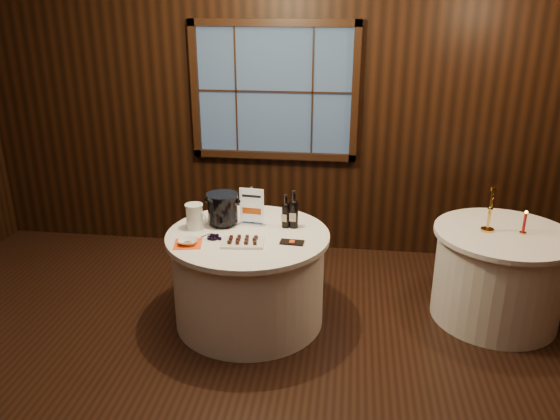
# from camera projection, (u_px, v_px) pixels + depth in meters

# --- Properties ---
(ground) EXTENTS (6.00, 6.00, 0.00)m
(ground) POSITION_uv_depth(u_px,v_px,m) (222.00, 400.00, 3.60)
(ground) COLOR black
(ground) RESTS_ON ground
(back_wall) EXTENTS (6.00, 0.10, 3.00)m
(back_wall) POSITION_uv_depth(u_px,v_px,m) (274.00, 102.00, 5.36)
(back_wall) COLOR black
(back_wall) RESTS_ON ground
(main_table) EXTENTS (1.28, 1.28, 0.77)m
(main_table) POSITION_uv_depth(u_px,v_px,m) (249.00, 277.00, 4.39)
(main_table) COLOR white
(main_table) RESTS_ON ground
(side_table) EXTENTS (1.08, 1.08, 0.77)m
(side_table) POSITION_uv_depth(u_px,v_px,m) (498.00, 275.00, 4.42)
(side_table) COLOR white
(side_table) RESTS_ON ground
(sign_stand) EXTENTS (0.20, 0.11, 0.32)m
(sign_stand) POSITION_uv_depth(u_px,v_px,m) (252.00, 212.00, 4.39)
(sign_stand) COLOR silver
(sign_stand) RESTS_ON main_table
(port_bottle_left) EXTENTS (0.07, 0.08, 0.27)m
(port_bottle_left) POSITION_uv_depth(u_px,v_px,m) (286.00, 213.00, 4.34)
(port_bottle_left) COLOR black
(port_bottle_left) RESTS_ON main_table
(port_bottle_right) EXTENTS (0.07, 0.08, 0.31)m
(port_bottle_right) POSITION_uv_depth(u_px,v_px,m) (294.00, 212.00, 4.33)
(port_bottle_right) COLOR black
(port_bottle_right) RESTS_ON main_table
(ice_bucket) EXTENTS (0.26, 0.26, 0.26)m
(ice_bucket) POSITION_uv_depth(u_px,v_px,m) (223.00, 209.00, 4.38)
(ice_bucket) COLOR black
(ice_bucket) RESTS_ON main_table
(chocolate_plate) EXTENTS (0.34, 0.24, 0.05)m
(chocolate_plate) POSITION_uv_depth(u_px,v_px,m) (243.00, 241.00, 4.07)
(chocolate_plate) COLOR white
(chocolate_plate) RESTS_ON main_table
(chocolate_box) EXTENTS (0.18, 0.10, 0.01)m
(chocolate_box) POSITION_uv_depth(u_px,v_px,m) (292.00, 242.00, 4.08)
(chocolate_box) COLOR black
(chocolate_box) RESTS_ON main_table
(grape_bunch) EXTENTS (0.18, 0.08, 0.04)m
(grape_bunch) POSITION_uv_depth(u_px,v_px,m) (214.00, 237.00, 4.15)
(grape_bunch) COLOR black
(grape_bunch) RESTS_ON main_table
(glass_pitcher) EXTENTS (0.19, 0.14, 0.20)m
(glass_pitcher) POSITION_uv_depth(u_px,v_px,m) (195.00, 216.00, 4.32)
(glass_pitcher) COLOR white
(glass_pitcher) RESTS_ON main_table
(orange_napkin) EXTENTS (0.24, 0.24, 0.00)m
(orange_napkin) POSITION_uv_depth(u_px,v_px,m) (188.00, 244.00, 4.07)
(orange_napkin) COLOR #FF5015
(orange_napkin) RESTS_ON main_table
(cracker_bowl) EXTENTS (0.16, 0.16, 0.04)m
(cracker_bowl) POSITION_uv_depth(u_px,v_px,m) (188.00, 241.00, 4.06)
(cracker_bowl) COLOR white
(cracker_bowl) RESTS_ON orange_napkin
(brass_candlestick) EXTENTS (0.10, 0.10, 0.37)m
(brass_candlestick) POSITION_uv_depth(u_px,v_px,m) (489.00, 215.00, 4.26)
(brass_candlestick) COLOR gold
(brass_candlestick) RESTS_ON side_table
(red_candle) EXTENTS (0.05, 0.05, 0.19)m
(red_candle) POSITION_uv_depth(u_px,v_px,m) (524.00, 225.00, 4.23)
(red_candle) COLOR gold
(red_candle) RESTS_ON side_table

